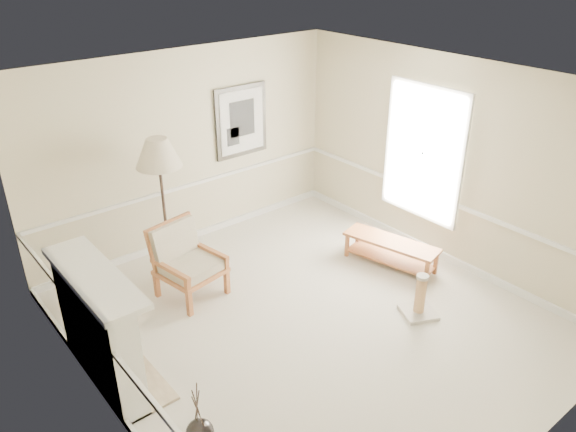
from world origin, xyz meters
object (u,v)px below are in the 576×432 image
Objects in this scene: bench at (391,249)px; armchair at (184,258)px; scratching_post at (419,302)px; floor_lamp at (158,157)px.

armchair is at bearing 154.35° from bench.
armchair is 0.68× the size of bench.
scratching_post is at bearing -121.14° from bench.
floor_lamp is at bearing 69.43° from armchair.
armchair is at bearing 131.14° from scratching_post.
armchair is 2.90m from bench.
floor_lamp is at bearing 141.93° from bench.
floor_lamp is 3.80m from scratching_post.
armchair is 1.35m from floor_lamp.
armchair is 1.70× the size of scratching_post.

